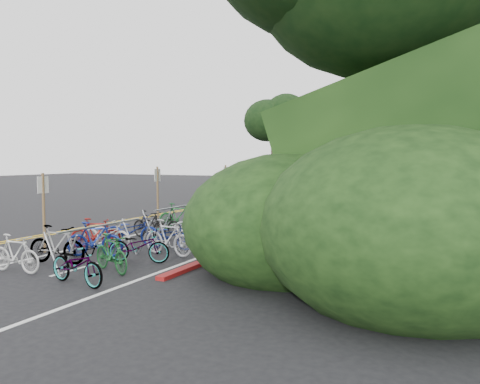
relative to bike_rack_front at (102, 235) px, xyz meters
name	(u,v)px	position (x,y,z in m)	size (l,w,h in m)	color
ground	(50,246)	(-3.37, 1.29, -0.80)	(120.00, 120.00, 0.00)	black
road_markings	(218,214)	(-2.74, 11.39, -0.79)	(7.47, 80.00, 0.01)	gold
red_curb	(325,214)	(2.33, 13.29, -0.75)	(0.25, 28.00, 0.10)	maroon
tree_cluster	(433,27)	(6.39, 23.33, 10.43)	(32.22, 53.85, 17.97)	#2D2319
bike_rack_front	(102,235)	(0.00, 0.00, 0.00)	(1.10, 3.04, 1.08)	#8F939B
bike_racks_rest	(282,195)	(-0.37, 14.29, 0.06)	(1.14, 23.00, 1.17)	#8F939B
signpost_near	(44,207)	(-2.74, 0.52, 0.57)	(0.08, 0.40, 2.39)	brown
signposts_rest	(249,183)	(-2.77, 15.29, 0.63)	(0.08, 18.40, 2.50)	brown
bike_front	(96,233)	(-1.80, 1.67, -0.32)	(1.60, 0.45, 0.96)	maroon
bike_valet	(168,227)	(-0.42, 3.64, -0.31)	(3.24, 12.93, 1.08)	beige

